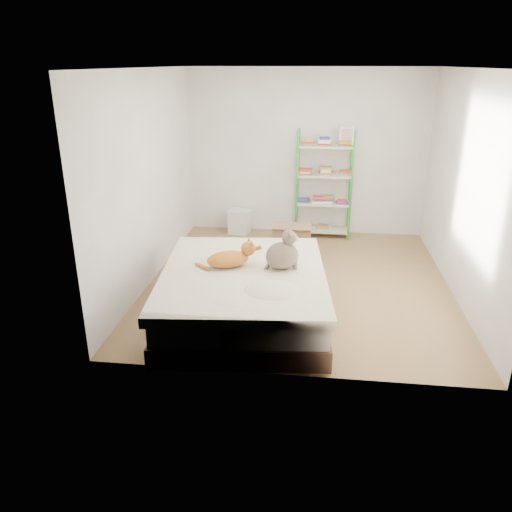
# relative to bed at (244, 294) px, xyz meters

# --- Properties ---
(room) EXTENTS (3.81, 4.21, 2.61)m
(room) POSITION_rel_bed_xyz_m (0.57, 1.05, 1.02)
(room) COLOR olive
(room) RESTS_ON ground
(bed) EXTENTS (1.94, 2.34, 0.56)m
(bed) POSITION_rel_bed_xyz_m (0.00, 0.00, 0.00)
(bed) COLOR #4B2E23
(bed) RESTS_ON ground
(orange_cat) EXTENTS (0.63, 0.50, 0.22)m
(orange_cat) POSITION_rel_bed_xyz_m (-0.19, 0.10, 0.39)
(orange_cat) COLOR gold
(orange_cat) RESTS_ON bed
(grey_cat) EXTENTS (0.47, 0.43, 0.44)m
(grey_cat) POSITION_rel_bed_xyz_m (0.41, 0.12, 0.50)
(grey_cat) COLOR #846A59
(grey_cat) RESTS_ON bed
(shelf_unit) EXTENTS (0.88, 0.36, 1.74)m
(shelf_unit) POSITION_rel_bed_xyz_m (0.87, 2.93, 0.59)
(shelf_unit) COLOR green
(shelf_unit) RESTS_ON ground
(cardboard_box) EXTENTS (0.56, 0.53, 0.45)m
(cardboard_box) POSITION_rel_bed_xyz_m (0.42, 2.13, -0.08)
(cardboard_box) COLOR #926D4C
(cardboard_box) RESTS_ON ground
(white_bin) EXTENTS (0.40, 0.36, 0.39)m
(white_bin) POSITION_rel_bed_xyz_m (-0.49, 2.90, -0.08)
(white_bin) COLOR silver
(white_bin) RESTS_ON ground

